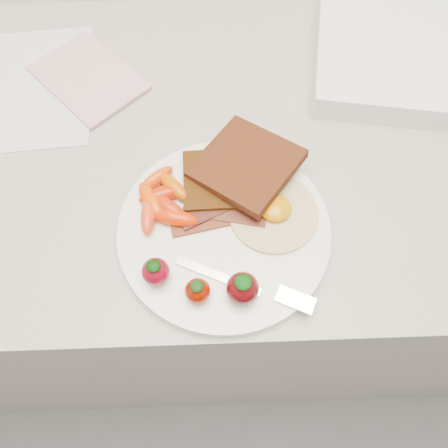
{
  "coord_description": "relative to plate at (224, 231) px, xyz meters",
  "views": [
    {
      "loc": [
        -0.02,
        1.3,
        1.41
      ],
      "look_at": [
        -0.01,
        1.54,
        0.93
      ],
      "focal_mm": 35.0,
      "sensor_mm": 36.0,
      "label": 1
    }
  ],
  "objects": [
    {
      "name": "toast_upper",
      "position": [
        0.03,
        0.08,
        0.03
      ],
      "size": [
        0.16,
        0.16,
        0.03
      ],
      "primitive_type": "cube",
      "rotation": [
        0.0,
        -0.1,
        -0.66
      ],
      "color": "black",
      "rests_on": "toast_lower"
    },
    {
      "name": "fork",
      "position": [
        0.03,
        -0.08,
        0.01
      ],
      "size": [
        0.17,
        0.08,
        0.0
      ],
      "color": "white",
      "rests_on": "plate"
    },
    {
      "name": "strawberries",
      "position": [
        -0.02,
        -0.08,
        0.03
      ],
      "size": [
        0.13,
        0.06,
        0.05
      ],
      "color": "maroon",
      "rests_on": "plate"
    },
    {
      "name": "appliance",
      "position": [
        0.31,
        0.28,
        0.01
      ],
      "size": [
        0.35,
        0.3,
        0.04
      ],
      "primitive_type": "cube",
      "rotation": [
        0.0,
        0.0,
        -0.17
      ],
      "color": "white",
      "rests_on": "counter"
    },
    {
      "name": "counter",
      "position": [
        0.01,
        0.16,
        -0.46
      ],
      "size": [
        2.0,
        0.6,
        0.9
      ],
      "primitive_type": "cube",
      "color": "gray",
      "rests_on": "ground"
    },
    {
      "name": "baby_carrots",
      "position": [
        -0.08,
        0.04,
        0.02
      ],
      "size": [
        0.09,
        0.11,
        0.02
      ],
      "color": "#C02200",
      "rests_on": "plate"
    },
    {
      "name": "fried_egg",
      "position": [
        0.06,
        0.02,
        0.01
      ],
      "size": [
        0.13,
        0.13,
        0.02
      ],
      "color": "beige",
      "rests_on": "plate"
    },
    {
      "name": "plate",
      "position": [
        0.0,
        0.0,
        0.0
      ],
      "size": [
        0.27,
        0.27,
        0.02
      ],
      "primitive_type": "cylinder",
      "color": "white",
      "rests_on": "counter"
    },
    {
      "name": "toast_lower",
      "position": [
        -0.01,
        0.07,
        0.02
      ],
      "size": [
        0.09,
        0.09,
        0.01
      ],
      "primitive_type": "cube",
      "rotation": [
        0.0,
        0.0,
        0.03
      ],
      "color": "black",
      "rests_on": "plate"
    },
    {
      "name": "bacon_strips",
      "position": [
        -0.01,
        0.02,
        0.01
      ],
      "size": [
        0.13,
        0.08,
        0.01
      ],
      "color": "#3D0802",
      "rests_on": "plate"
    },
    {
      "name": "paper_sheet",
      "position": [
        -0.29,
        0.26,
        -0.01
      ],
      "size": [
        0.21,
        0.26,
        0.0
      ],
      "primitive_type": "cube",
      "rotation": [
        0.0,
        0.0,
        0.08
      ],
      "color": "silver",
      "rests_on": "counter"
    },
    {
      "name": "notepad",
      "position": [
        -0.2,
        0.27,
        -0.0
      ],
      "size": [
        0.2,
        0.2,
        0.01
      ],
      "primitive_type": "cube",
      "rotation": [
        0.0,
        0.0,
        0.74
      ],
      "color": "#D69AA3",
      "rests_on": "paper_sheet"
    }
  ]
}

